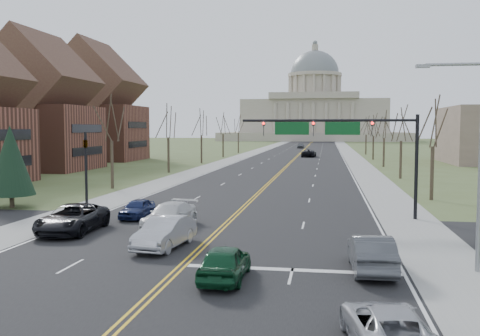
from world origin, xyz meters
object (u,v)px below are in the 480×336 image
(signal_left, at_px, (86,162))
(car_nb_outer_second, at_px, (388,327))
(street_light, at_px, (475,153))
(car_sb_outer_lead, at_px, (72,218))
(car_sb_inner_lead, at_px, (165,232))
(car_nb_outer_lead, at_px, (371,253))
(car_sb_inner_second, at_px, (170,215))
(signal_mast, at_px, (342,135))
(car_far_sb, at_px, (301,145))
(car_sb_outer_second, at_px, (137,208))
(car_far_nb, at_px, (309,153))
(car_nb_inner_lead, at_px, (225,262))

(signal_left, height_order, car_nb_outer_second, signal_left)
(signal_left, distance_m, car_nb_outer_second, 30.16)
(street_light, height_order, car_sb_outer_lead, street_light)
(signal_left, xyz_separation_m, car_sb_inner_lead, (9.62, -11.18, -2.89))
(car_nb_outer_lead, relative_size, car_sb_inner_second, 0.93)
(car_nb_outer_lead, bearing_deg, signal_mast, -88.63)
(car_nb_outer_lead, xyz_separation_m, car_sb_inner_second, (-11.69, 8.48, -0.04))
(car_nb_outer_lead, relative_size, car_sb_inner_lead, 1.00)
(signal_left, distance_m, car_sb_outer_lead, 9.00)
(car_sb_inner_lead, bearing_deg, signal_mast, 57.32)
(signal_left, bearing_deg, car_nb_outer_second, -48.95)
(car_sb_inner_lead, bearing_deg, car_far_sb, 96.98)
(street_light, bearing_deg, car_far_sb, 95.77)
(car_sb_inner_second, bearing_deg, car_sb_outer_second, 143.77)
(car_far_nb, bearing_deg, car_sb_inner_lead, 91.39)
(signal_mast, relative_size, signal_left, 2.02)
(signal_left, relative_size, street_light, 0.66)
(car_sb_outer_lead, bearing_deg, street_light, -16.35)
(car_nb_inner_lead, distance_m, car_far_sb, 143.58)
(street_light, bearing_deg, car_nb_outer_second, -116.40)
(car_far_nb, bearing_deg, car_far_sb, -80.88)
(car_nb_outer_lead, distance_m, car_sb_inner_second, 14.44)
(signal_left, xyz_separation_m, car_far_sb, (10.03, 127.02, -2.87))
(signal_mast, relative_size, car_sb_outer_second, 3.12)
(signal_left, height_order, car_sb_inner_lead, signal_left)
(car_nb_outer_lead, xyz_separation_m, car_far_sb, (-9.89, 141.18, 0.03))
(car_sb_outer_second, relative_size, car_far_sb, 0.79)
(car_sb_inner_lead, distance_m, car_far_nb, 89.59)
(car_nb_outer_second, distance_m, car_sb_inner_second, 20.47)
(signal_left, distance_m, car_sb_outer_second, 6.34)
(street_light, distance_m, car_nb_outer_second, 11.16)
(car_sb_inner_lead, height_order, car_far_nb, car_far_nb)
(car_sb_outer_lead, bearing_deg, car_sb_outer_second, 67.35)
(street_light, xyz_separation_m, car_sb_inner_second, (-16.01, 7.82, -4.44))
(car_nb_outer_lead, height_order, car_far_nb, car_far_nb)
(car_sb_inner_lead, bearing_deg, signal_left, 137.89)
(signal_mast, relative_size, street_light, 1.34)
(signal_mast, height_order, street_light, street_light)
(car_sb_inner_lead, xyz_separation_m, car_sb_outer_second, (-4.67, 8.64, -0.15))
(signal_left, height_order, car_sb_outer_second, signal_left)
(car_nb_inner_lead, relative_size, car_sb_outer_second, 1.12)
(signal_mast, height_order, car_nb_outer_lead, signal_mast)
(car_nb_inner_lead, relative_size, car_nb_outer_lead, 0.89)
(car_nb_outer_lead, height_order, car_sb_inner_second, car_nb_outer_lead)
(car_sb_inner_second, bearing_deg, car_nb_inner_lead, -55.07)
(car_nb_outer_second, bearing_deg, car_far_sb, -93.71)
(car_nb_inner_lead, bearing_deg, car_nb_outer_second, 133.77)
(signal_mast, distance_m, car_sb_inner_second, 13.11)
(signal_left, relative_size, car_sb_outer_second, 1.54)
(car_nb_inner_lead, distance_m, car_sb_outer_second, 16.56)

